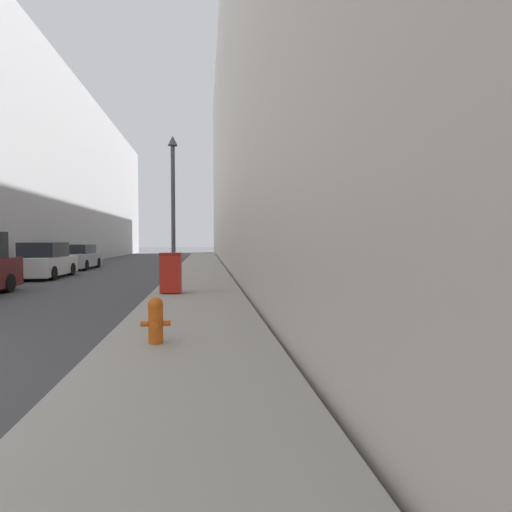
# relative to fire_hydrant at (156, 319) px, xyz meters

# --- Properties ---
(sidewalk_right) EXTENTS (2.89, 60.00, 0.13)m
(sidewalk_right) POSITION_rel_fire_hydrant_xyz_m (0.54, 15.79, -0.46)
(sidewalk_right) COLOR #9E998E
(sidewalk_right) RESTS_ON ground
(building_right_stone) EXTENTS (12.00, 60.00, 21.97)m
(building_right_stone) POSITION_rel_fire_hydrant_xyz_m (8.08, 23.79, 10.46)
(building_right_stone) COLOR beige
(building_right_stone) RESTS_ON ground
(fire_hydrant) EXTENTS (0.47, 0.36, 0.74)m
(fire_hydrant) POSITION_rel_fire_hydrant_xyz_m (0.00, 0.00, 0.00)
(fire_hydrant) COLOR #D15614
(fire_hydrant) RESTS_ON sidewalk_right
(trash_bin) EXTENTS (0.66, 0.64, 1.27)m
(trash_bin) POSITION_rel_fire_hydrant_xyz_m (-0.28, 6.24, 0.26)
(trash_bin) COLOR red
(trash_bin) RESTS_ON sidewalk_right
(lamppost) EXTENTS (0.38, 0.38, 5.69)m
(lamppost) POSITION_rel_fire_hydrant_xyz_m (-0.42, 9.25, 2.73)
(lamppost) COLOR #4C4C51
(lamppost) RESTS_ON sidewalk_right
(parked_sedan_near) EXTENTS (1.88, 4.27, 1.70)m
(parked_sedan_near) POSITION_rel_fire_hydrant_xyz_m (-6.85, 13.64, 0.25)
(parked_sedan_near) COLOR silver
(parked_sedan_near) RESTS_ON ground
(parked_sedan_far) EXTENTS (1.85, 4.58, 1.54)m
(parked_sedan_far) POSITION_rel_fire_hydrant_xyz_m (-7.10, 19.64, 0.19)
(parked_sedan_far) COLOR #A3A8B2
(parked_sedan_far) RESTS_ON ground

